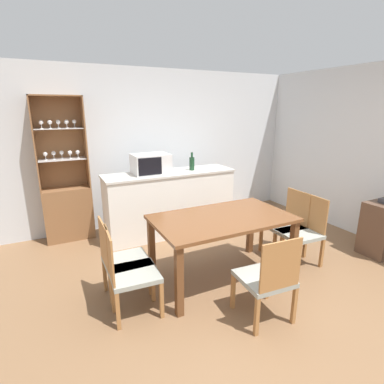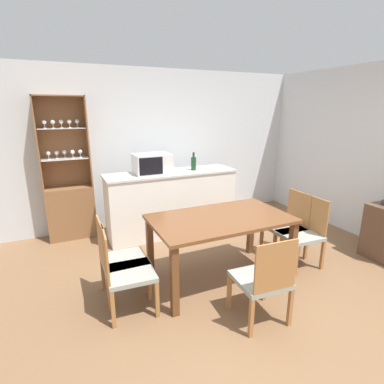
% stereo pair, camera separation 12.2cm
% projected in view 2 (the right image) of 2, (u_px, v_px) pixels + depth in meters
% --- Properties ---
extents(ground_plane, '(18.00, 18.00, 0.00)m').
position_uv_depth(ground_plane, '(242.00, 298.00, 3.15)').
color(ground_plane, brown).
extents(wall_back, '(6.80, 0.06, 2.55)m').
position_uv_depth(wall_back, '(159.00, 148.00, 5.11)').
color(wall_back, silver).
rests_on(wall_back, ground_plane).
extents(kitchen_counter, '(2.02, 0.56, 0.99)m').
position_uv_depth(kitchen_counter, '(172.00, 203.00, 4.69)').
color(kitchen_counter, white).
rests_on(kitchen_counter, ground_plane).
extents(display_cabinet, '(0.68, 0.34, 2.10)m').
position_uv_depth(display_cabinet, '(70.00, 199.00, 4.52)').
color(display_cabinet, brown).
rests_on(display_cabinet, ground_plane).
extents(dining_table, '(1.54, 0.91, 0.76)m').
position_uv_depth(dining_table, '(220.00, 226.00, 3.35)').
color(dining_table, brown).
rests_on(dining_table, ground_plane).
extents(dining_chair_side_right_far, '(0.46, 0.46, 0.87)m').
position_uv_depth(dining_chair_side_right_far, '(288.00, 225.00, 3.97)').
color(dining_chair_side_right_far, '#999E93').
rests_on(dining_chair_side_right_far, ground_plane).
extents(dining_chair_side_left_far, '(0.45, 0.45, 0.87)m').
position_uv_depth(dining_chair_side_left_far, '(119.00, 259.00, 3.08)').
color(dining_chair_side_left_far, '#999E93').
rests_on(dining_chair_side_left_far, ground_plane).
extents(dining_chair_side_right_near, '(0.47, 0.47, 0.87)m').
position_uv_depth(dining_chair_side_right_near, '(303.00, 233.00, 3.73)').
color(dining_chair_side_right_near, '#999E93').
rests_on(dining_chair_side_right_near, ground_plane).
extents(dining_chair_head_near, '(0.48, 0.48, 0.87)m').
position_uv_depth(dining_chair_head_near, '(263.00, 280.00, 2.71)').
color(dining_chair_head_near, '#999E93').
rests_on(dining_chair_head_near, ground_plane).
extents(dining_chair_side_left_near, '(0.47, 0.47, 0.87)m').
position_uv_depth(dining_chair_side_left_near, '(125.00, 271.00, 2.85)').
color(dining_chair_side_left_near, '#999E93').
rests_on(dining_chair_side_left_near, ground_plane).
extents(microwave, '(0.53, 0.40, 0.29)m').
position_uv_depth(microwave, '(152.00, 164.00, 4.44)').
color(microwave, silver).
rests_on(microwave, kitchen_counter).
extents(wine_bottle, '(0.08, 0.08, 0.28)m').
position_uv_depth(wine_bottle, '(194.00, 163.00, 4.67)').
color(wine_bottle, '#193D23').
rests_on(wine_bottle, kitchen_counter).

